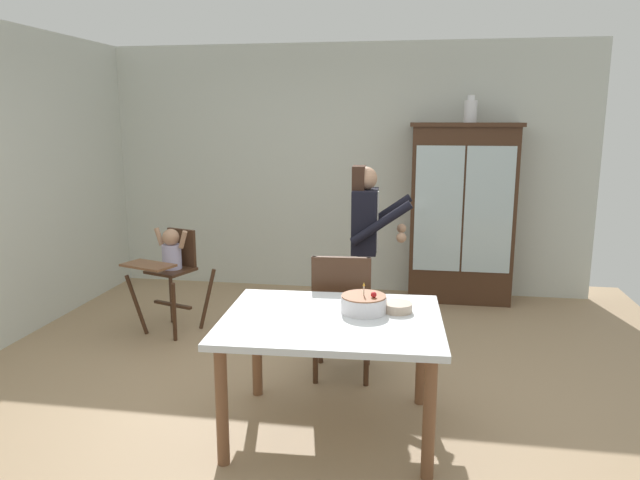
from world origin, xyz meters
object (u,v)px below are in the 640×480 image
china_cabinet (461,213)px  serving_bowl (398,307)px  birthday_cake (364,304)px  dining_chair_far_side (342,308)px  adult_person (366,234)px  dining_table (332,332)px  ceramic_vase (471,110)px  high_chair_with_toddler (171,261)px

china_cabinet → serving_bowl: china_cabinet is taller
birthday_cake → dining_chair_far_side: bearing=109.0°
dining_chair_far_side → adult_person: bearing=-101.6°
dining_table → birthday_cake: (0.18, 0.12, 0.15)m
serving_bowl → china_cabinet: bearing=78.5°
ceramic_vase → dining_chair_far_side: bearing=-115.1°
dining_table → birthday_cake: bearing=34.6°
ceramic_vase → serving_bowl: 3.06m
adult_person → dining_table: bearing=175.7°
ceramic_vase → high_chair_with_toddler: (-2.65, -1.41, -1.33)m
birthday_cake → dining_chair_far_side: size_ratio=0.29×
high_chair_with_toddler → adult_person: adult_person is taller
high_chair_with_toddler → birthday_cake: bearing=-17.2°
ceramic_vase → dining_table: ceramic_vase is taller
birthday_cake → adult_person: bearing=94.7°
high_chair_with_toddler → birthday_cake: high_chair_with_toddler is taller
ceramic_vase → serving_bowl: bearing=-102.3°
china_cabinet → high_chair_with_toddler: china_cabinet is taller
china_cabinet → adult_person: china_cabinet is taller
serving_bowl → dining_table: bearing=-155.9°
adult_person → dining_chair_far_side: bearing=170.2°
high_chair_with_toddler → birthday_cake: (1.85, -1.38, 0.14)m
adult_person → birthday_cake: 1.34m
ceramic_vase → adult_person: size_ratio=0.18×
high_chair_with_toddler → ceramic_vase: bearing=47.4°
high_chair_with_toddler → dining_chair_far_side: dining_chair_far_side is taller
china_cabinet → birthday_cake: size_ratio=6.66×
adult_person → dining_table: (-0.07, -1.45, -0.32)m
high_chair_with_toddler → dining_table: high_chair_with_toddler is taller
china_cabinet → high_chair_with_toddler: size_ratio=1.96×
ceramic_vase → adult_person: 2.00m
adult_person → birthday_cake: size_ratio=5.47×
high_chair_with_toddler → dining_chair_far_side: bearing=-5.5°
dining_table → dining_chair_far_side: bearing=92.4°
high_chair_with_toddler → dining_chair_far_side: 1.81m
birthday_cake → dining_chair_far_side: dining_chair_far_side is taller
china_cabinet → birthday_cake: 2.89m
ceramic_vase → adult_person: ceramic_vase is taller
ceramic_vase → dining_table: size_ratio=0.20×
ceramic_vase → dining_chair_far_side: size_ratio=0.28×
high_chair_with_toddler → adult_person: size_ratio=0.62×
china_cabinet → dining_chair_far_side: (-0.98, -2.17, -0.38)m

